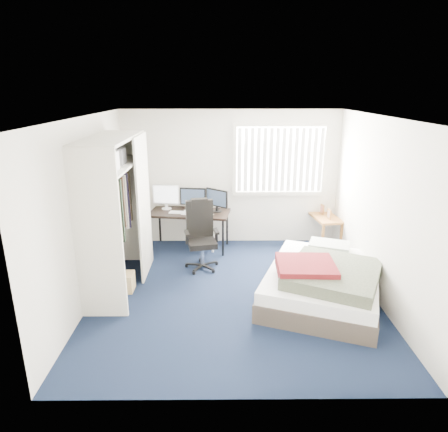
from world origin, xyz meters
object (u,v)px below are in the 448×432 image
at_px(desk, 190,209).
at_px(bed, 323,281).
at_px(nightstand, 324,219).
at_px(office_chair, 201,242).

distance_m(desk, bed, 2.82).
relative_size(nightstand, bed, 0.38).
bearing_deg(office_chair, nightstand, 22.21).
bearing_deg(desk, bed, -44.11).
xyz_separation_m(office_chair, nightstand, (2.26, 0.92, 0.08)).
xyz_separation_m(office_chair, bed, (1.76, -1.11, -0.16)).
bearing_deg(bed, desk, 135.89).
height_order(office_chair, nightstand, office_chair).
xyz_separation_m(desk, nightstand, (2.50, 0.09, -0.23)).
bearing_deg(bed, office_chair, 147.80).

